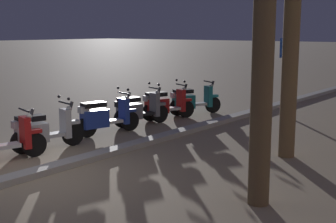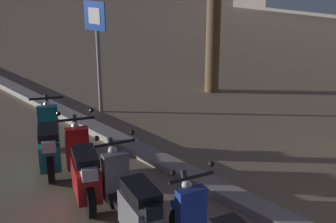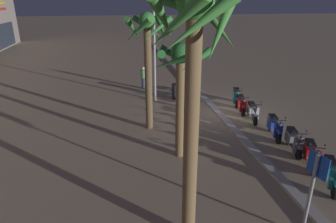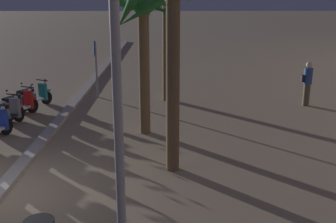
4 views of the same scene
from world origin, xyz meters
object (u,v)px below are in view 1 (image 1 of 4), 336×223
scooter_teal_second_in_line (192,101)px  scooter_silver_last_in_row (43,131)px  scooter_red_far_back (165,105)px  crossing_sign (283,67)px  scooter_grey_lead_nearest (138,110)px  scooter_blue_mid_rear (104,117)px

scooter_teal_second_in_line → scooter_silver_last_in_row: scooter_silver_last_in_row is taller
scooter_red_far_back → crossing_sign: bearing=143.1°
scooter_teal_second_in_line → scooter_grey_lead_nearest: size_ratio=0.96×
scooter_teal_second_in_line → crossing_sign: crossing_sign is taller
scooter_teal_second_in_line → scooter_grey_lead_nearest: scooter_grey_lead_nearest is taller
scooter_teal_second_in_line → scooter_silver_last_in_row: size_ratio=0.97×
scooter_grey_lead_nearest → scooter_blue_mid_rear: (1.38, 0.09, 0.01)m
scooter_silver_last_in_row → scooter_red_far_back: bearing=-178.0°
scooter_silver_last_in_row → crossing_sign: size_ratio=0.71×
scooter_teal_second_in_line → crossing_sign: size_ratio=0.69×
scooter_grey_lead_nearest → scooter_silver_last_in_row: (3.34, 0.19, -0.00)m
scooter_grey_lead_nearest → scooter_silver_last_in_row: 3.35m
crossing_sign → scooter_red_far_back: bearing=-36.9°
scooter_red_far_back → scooter_blue_mid_rear: bearing=1.3°
scooter_teal_second_in_line → scooter_red_far_back: size_ratio=1.01×
scooter_silver_last_in_row → crossing_sign: bearing=164.2°
scooter_red_far_back → scooter_silver_last_in_row: same height
scooter_blue_mid_rear → scooter_grey_lead_nearest: bearing=-176.4°
scooter_grey_lead_nearest → crossing_sign: (-4.24, 2.34, 1.05)m
scooter_grey_lead_nearest → scooter_silver_last_in_row: size_ratio=1.01×
scooter_blue_mid_rear → crossing_sign: crossing_sign is taller
scooter_red_far_back → scooter_grey_lead_nearest: bearing=-1.5°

